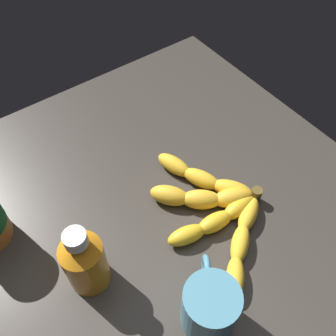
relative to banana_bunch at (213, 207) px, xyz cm
name	(u,v)px	position (x,y,z in cm)	size (l,w,h in cm)	color
ground_plane	(159,200)	(-8.82, -5.79, -3.39)	(75.99, 76.62, 3.46)	#38332D
banana_bunch	(213,207)	(0.00, 0.00, 0.00)	(32.33, 20.35, 3.69)	gold
honey_bottle	(84,260)	(-2.14, -24.35, 4.79)	(6.65, 6.65, 14.46)	orange
coffee_mug	(210,306)	(14.05, -12.85, 3.05)	(11.05, 8.97, 9.38)	teal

